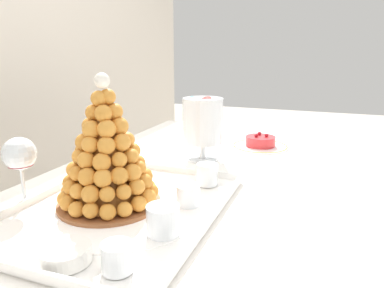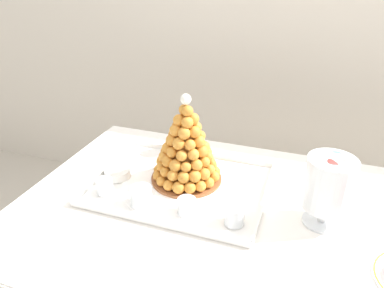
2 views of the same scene
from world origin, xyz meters
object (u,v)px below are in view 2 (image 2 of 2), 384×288
Objects in this scene: croquembouche at (186,148)px; dessert_cup_left at (105,187)px; creme_brulee_ramekin at (117,173)px; wine_glass at (186,124)px; dessert_cup_centre at (187,207)px; macaron_goblet at (328,184)px; serving_tray at (181,185)px; dessert_cup_mid_left at (141,197)px; dessert_cup_mid_right at (234,216)px.

croquembouche reaches higher than dessert_cup_left.
croquembouche is at bearing 15.36° from creme_brulee_ramekin.
wine_glass is at bearing 57.44° from creme_brulee_ramekin.
dessert_cup_left is 0.27m from dessert_cup_centre.
wine_glass is at bearing 110.19° from croquembouche.
creme_brulee_ramekin is at bearing -164.64° from croquembouche.
dessert_cup_centre is at bearing -165.56° from macaron_goblet.
dessert_cup_left is (-0.21, -0.15, -0.09)m from croquembouche.
dessert_cup_left and dessert_cup_centre have the same top height.
creme_brulee_ramekin is at bearing -173.17° from serving_tray.
croquembouche is 0.21m from dessert_cup_mid_left.
dessert_cup_left reaches higher than serving_tray.
macaron_goblet is at bearing 22.30° from dessert_cup_mid_right.
wine_glass is (-0.06, 0.21, 0.11)m from serving_tray.
dessert_cup_left is at bearing -149.70° from serving_tray.
dessert_cup_centre is at bearing 1.96° from dessert_cup_mid_left.
serving_tray is 0.24m from dessert_cup_mid_right.
dessert_cup_left is 0.09m from creme_brulee_ramekin.
dessert_cup_mid_right is 0.26× the size of macaron_goblet.
dessert_cup_left is at bearing -113.34° from wine_glass.
croquembouche reaches higher than creme_brulee_ramekin.
dessert_cup_mid_right is (0.20, -0.13, 0.03)m from serving_tray.
dessert_cup_centre is 0.38m from macaron_goblet.
dessert_cup_left is 0.94× the size of dessert_cup_centre.
dessert_cup_centre is (0.14, 0.00, -0.00)m from dessert_cup_mid_left.
dessert_cup_centre is 0.38m from wine_glass.
dessert_cup_centre is 0.30m from creme_brulee_ramekin.
creme_brulee_ramekin is (-0.42, 0.10, -0.01)m from dessert_cup_mid_right.
macaron_goblet is at bearing 14.44° from dessert_cup_centre.
serving_tray is 10.77× the size of dessert_cup_left.
macaron_goblet is 1.32× the size of wine_glass.
croquembouche is at bearing 170.26° from macaron_goblet.
serving_tray is 10.09× the size of dessert_cup_centre.
macaron_goblet is (0.43, -0.04, 0.12)m from serving_tray.
serving_tray is at bearing -74.52° from wine_glass.
croquembouche is 0.25m from creme_brulee_ramekin.
dessert_cup_left is at bearing -172.67° from macaron_goblet.
dessert_cup_centre reaches higher than creme_brulee_ramekin.
serving_tray is 8.52× the size of dessert_cup_mid_left.
creme_brulee_ramekin is 0.30m from wine_glass.
dessert_cup_mid_left is 1.16× the size of dessert_cup_mid_right.
wine_glass is (0.15, 0.24, 0.10)m from creme_brulee_ramekin.
dessert_cup_left is 0.92× the size of dessert_cup_mid_right.
serving_tray is 0.12m from croquembouche.
croquembouche reaches higher than macaron_goblet.
wine_glass reaches higher than dessert_cup_left.
dessert_cup_centre is 0.14m from dessert_cup_mid_right.
dessert_cup_left is 0.31× the size of wine_glass.
creme_brulee_ramekin is at bearing 178.92° from macaron_goblet.
croquembouche reaches higher than dessert_cup_mid_right.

